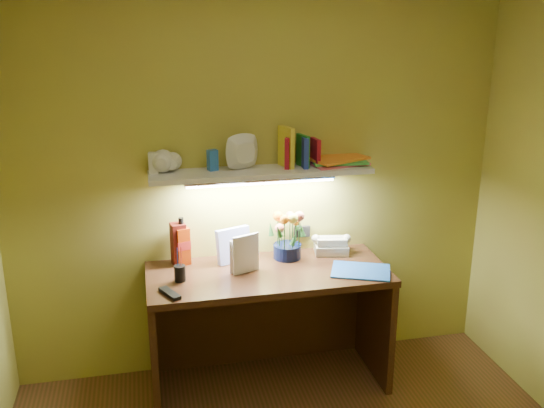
{
  "coord_description": "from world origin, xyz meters",
  "views": [
    {
      "loc": [
        -0.68,
        -1.97,
        2.17
      ],
      "look_at": [
        0.06,
        1.35,
        1.11
      ],
      "focal_mm": 40.0,
      "sensor_mm": 36.0,
      "label": 1
    }
  ],
  "objects_px": {
    "desk": "(268,328)",
    "flower_bouquet": "(287,235)",
    "desk_clock": "(340,243)",
    "whisky_bottle": "(182,241)",
    "telephone": "(331,244)"
  },
  "relations": [
    {
      "from": "flower_bouquet",
      "to": "desk_clock",
      "type": "bearing_deg",
      "value": 8.36
    },
    {
      "from": "desk",
      "to": "desk_clock",
      "type": "height_order",
      "value": "desk_clock"
    },
    {
      "from": "telephone",
      "to": "whisky_bottle",
      "type": "xyz_separation_m",
      "value": [
        -0.92,
        0.03,
        0.08
      ]
    },
    {
      "from": "desk",
      "to": "desk_clock",
      "type": "xyz_separation_m",
      "value": [
        0.52,
        0.23,
        0.42
      ]
    },
    {
      "from": "desk_clock",
      "to": "whisky_bottle",
      "type": "bearing_deg",
      "value": -164.93
    },
    {
      "from": "desk",
      "to": "flower_bouquet",
      "type": "bearing_deg",
      "value": 48.17
    },
    {
      "from": "desk",
      "to": "desk_clock",
      "type": "relative_size",
      "value": 15.61
    },
    {
      "from": "desk_clock",
      "to": "telephone",
      "type": "bearing_deg",
      "value": -137.23
    },
    {
      "from": "desk",
      "to": "telephone",
      "type": "distance_m",
      "value": 0.65
    },
    {
      "from": "desk_clock",
      "to": "whisky_bottle",
      "type": "distance_m",
      "value": 1.0
    },
    {
      "from": "telephone",
      "to": "flower_bouquet",
      "type": "bearing_deg",
      "value": -166.46
    },
    {
      "from": "telephone",
      "to": "desk",
      "type": "bearing_deg",
      "value": -146.12
    },
    {
      "from": "desk_clock",
      "to": "flower_bouquet",
      "type": "bearing_deg",
      "value": -157.16
    },
    {
      "from": "desk",
      "to": "telephone",
      "type": "height_order",
      "value": "telephone"
    },
    {
      "from": "desk",
      "to": "flower_bouquet",
      "type": "xyz_separation_m",
      "value": [
        0.16,
        0.17,
        0.53
      ]
    }
  ]
}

